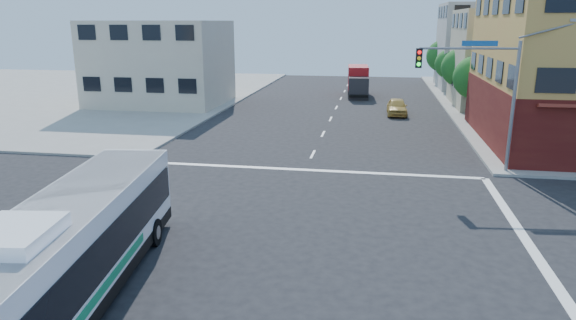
# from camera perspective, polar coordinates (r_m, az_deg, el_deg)

# --- Properties ---
(ground) EXTENTS (120.00, 120.00, 0.00)m
(ground) POSITION_cam_1_polar(r_m,az_deg,el_deg) (19.55, -2.04, -8.82)
(ground) COLOR black
(ground) RESTS_ON ground
(sidewalk_nw) EXTENTS (50.00, 50.00, 0.15)m
(sidewalk_nw) POSITION_cam_1_polar(r_m,az_deg,el_deg) (65.69, -26.58, 6.70)
(sidewalk_nw) COLOR gray
(sidewalk_nw) RESTS_ON ground
(building_east_near) EXTENTS (12.06, 10.06, 9.00)m
(building_east_near) POSITION_cam_1_polar(r_m,az_deg,el_deg) (53.24, 24.64, 10.12)
(building_east_near) COLOR tan
(building_east_near) RESTS_ON ground
(building_east_far) EXTENTS (12.06, 10.06, 10.00)m
(building_east_far) POSITION_cam_1_polar(r_m,az_deg,el_deg) (66.84, 21.73, 11.61)
(building_east_far) COLOR #A8A8A2
(building_east_far) RESTS_ON ground
(building_west) EXTENTS (12.06, 10.06, 8.00)m
(building_west) POSITION_cam_1_polar(r_m,az_deg,el_deg) (51.94, -13.97, 10.38)
(building_west) COLOR beige
(building_west) RESTS_ON ground
(signal_mast_ne) EXTENTS (7.91, 1.13, 8.07)m
(signal_mast_ne) POSITION_cam_1_polar(r_m,az_deg,el_deg) (28.75, 20.74, 8.28)
(signal_mast_ne) COLOR slate
(signal_mast_ne) RESTS_ON ground
(street_tree_a) EXTENTS (3.60, 3.60, 5.53)m
(street_tree_a) POSITION_cam_1_polar(r_m,az_deg,el_deg) (46.33, 20.20, 8.86)
(street_tree_a) COLOR #3B2915
(street_tree_a) RESTS_ON ground
(street_tree_b) EXTENTS (3.80, 3.80, 5.79)m
(street_tree_b) POSITION_cam_1_polar(r_m,az_deg,el_deg) (54.18, 18.78, 9.95)
(street_tree_b) COLOR #3B2915
(street_tree_b) RESTS_ON ground
(street_tree_c) EXTENTS (3.40, 3.40, 5.29)m
(street_tree_c) POSITION_cam_1_polar(r_m,az_deg,el_deg) (62.10, 17.67, 10.33)
(street_tree_c) COLOR #3B2915
(street_tree_c) RESTS_ON ground
(street_tree_d) EXTENTS (4.00, 4.00, 6.03)m
(street_tree_d) POSITION_cam_1_polar(r_m,az_deg,el_deg) (69.99, 16.86, 11.21)
(street_tree_d) COLOR #3B2915
(street_tree_d) RESTS_ON ground
(transit_bus) EXTENTS (4.06, 11.85, 3.44)m
(transit_bus) POSITION_cam_1_polar(r_m,az_deg,el_deg) (16.25, -22.53, -8.75)
(transit_bus) COLOR black
(transit_bus) RESTS_ON ground
(box_truck) EXTENTS (2.53, 7.22, 3.20)m
(box_truck) POSITION_cam_1_polar(r_m,az_deg,el_deg) (57.07, 7.79, 8.60)
(box_truck) COLOR #232227
(box_truck) RESTS_ON ground
(parked_car) EXTENTS (1.73, 4.21, 1.43)m
(parked_car) POSITION_cam_1_polar(r_m,az_deg,el_deg) (46.06, 12.01, 5.81)
(parked_car) COLOR gold
(parked_car) RESTS_ON ground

